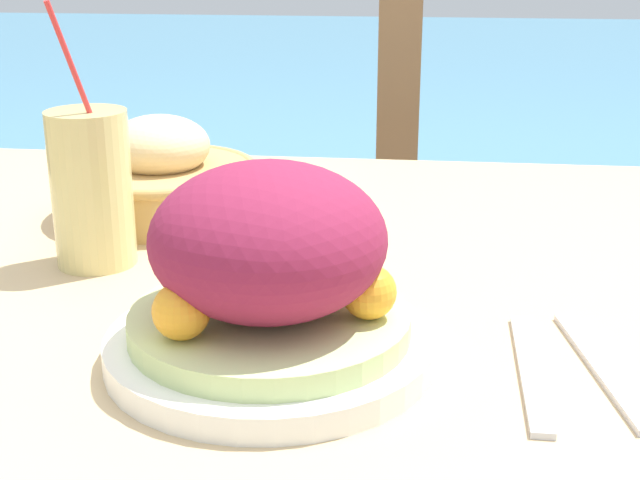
% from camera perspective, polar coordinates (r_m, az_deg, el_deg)
% --- Properties ---
extents(patio_table, '(1.17, 0.93, 0.77)m').
position_cam_1_polar(patio_table, '(0.85, 3.05, -8.78)').
color(patio_table, tan).
rests_on(patio_table, ground_plane).
extents(railing_fence, '(2.80, 0.08, 1.09)m').
position_cam_1_polar(railing_fence, '(1.53, 5.08, 9.28)').
color(railing_fence, brown).
rests_on(railing_fence, ground_plane).
extents(sea_backdrop, '(12.00, 4.00, 0.54)m').
position_cam_1_polar(sea_backdrop, '(4.08, 6.05, 7.72)').
color(sea_backdrop, teal).
rests_on(sea_backdrop, ground_plane).
extents(salad_plate, '(0.24, 0.24, 0.15)m').
position_cam_1_polar(salad_plate, '(0.64, -3.30, -2.42)').
color(salad_plate, white).
rests_on(salad_plate, patio_table).
extents(drink_glass, '(0.08, 0.08, 0.25)m').
position_cam_1_polar(drink_glass, '(0.86, -14.40, 3.21)').
color(drink_glass, '#DBCC7F').
rests_on(drink_glass, patio_table).
extents(bread_basket, '(0.22, 0.22, 0.11)m').
position_cam_1_polar(bread_basket, '(1.00, -10.15, 3.96)').
color(bread_basket, tan).
rests_on(bread_basket, patio_table).
extents(fork, '(0.02, 0.18, 0.00)m').
position_cam_1_polar(fork, '(0.66, 13.31, -8.11)').
color(fork, silver).
rests_on(fork, patio_table).
extents(knife, '(0.05, 0.18, 0.00)m').
position_cam_1_polar(knife, '(0.68, 17.58, -7.79)').
color(knife, silver).
rests_on(knife, patio_table).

